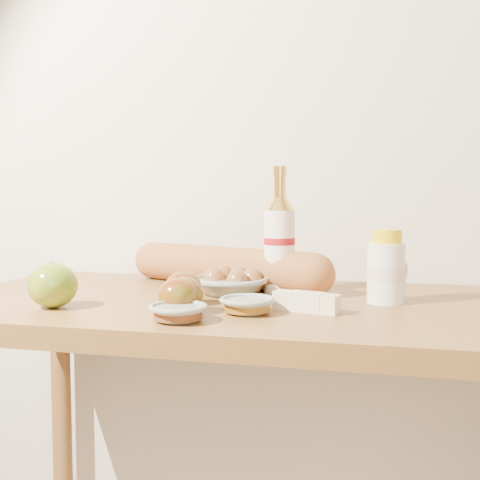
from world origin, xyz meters
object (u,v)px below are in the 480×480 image
at_px(cream_bottle, 386,269).
at_px(egg_bowl, 231,283).
at_px(table, 244,362).
at_px(baguette, 226,267).
at_px(bourbon_bottle, 279,242).

height_order(cream_bottle, egg_bowl, cream_bottle).
distance_m(table, baguette, 0.24).
bearing_deg(baguette, egg_bowl, -47.84).
distance_m(bourbon_bottle, baguette, 0.16).
distance_m(table, cream_bottle, 0.33).
bearing_deg(bourbon_bottle, egg_bowl, -131.59).
bearing_deg(table, cream_bottle, 7.11).
height_order(egg_bowl, baguette, baguette).
height_order(table, bourbon_bottle, bourbon_bottle).
relative_size(table, bourbon_bottle, 4.55).
bearing_deg(cream_bottle, bourbon_bottle, 176.37).
bearing_deg(baguette, bourbon_bottle, -2.68).
relative_size(table, cream_bottle, 8.57).
relative_size(table, egg_bowl, 5.73).
bearing_deg(egg_bowl, cream_bottle, -4.27).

